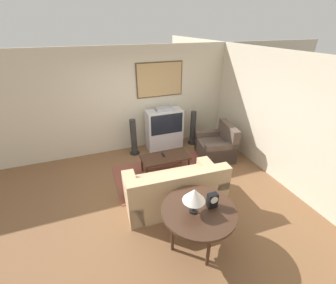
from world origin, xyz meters
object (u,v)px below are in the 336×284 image
Objects in this scene: coffee_table at (165,158)px; armchair at (217,146)px; mantel_clock at (212,200)px; table_lamp at (194,195)px; console_table at (199,213)px; couch at (174,190)px; speaker_tower_right at (193,129)px; speaker_tower_left at (134,138)px; tv at (164,129)px.

armchair is at bearing 8.06° from coffee_table.
coffee_table is at bearing 89.79° from mantel_clock.
table_lamp is (-1.82, -2.26, 0.77)m from armchair.
coffee_table is at bearing 84.19° from console_table.
table_lamp is at bearing 179.76° from mantel_clock.
speaker_tower_right reaches higher than couch.
table_lamp is 0.41× the size of speaker_tower_left.
tv is at bearing 83.07° from mantel_clock.
couch is 1.92× the size of speaker_tower_right.
mantel_clock is 0.23× the size of speaker_tower_right.
mantel_clock is at bearing -90.21° from coffee_table.
couch is at bearing -123.55° from speaker_tower_right.
speaker_tower_right is (1.45, 3.16, -0.23)m from console_table.
table_lamp reaches higher than coffee_table.
couch is 8.25× the size of mantel_clock.
table_lamp is at bearing -86.88° from speaker_tower_left.
coffee_table is at bearing -138.11° from speaker_tower_right.
table_lamp is 1.75× the size of mantel_clock.
tv is 0.87m from speaker_tower_right.
mantel_clock is 3.43m from speaker_tower_right.
speaker_tower_left is 1.73m from speaker_tower_right.
console_table is (-0.21, -2.04, 0.30)m from coffee_table.
console_table is 1.12× the size of speaker_tower_left.
console_table is at bearing 176.77° from mantel_clock.
coffee_table is 2.18m from table_lamp.
couch is at bearing -82.00° from speaker_tower_left.
table_lamp is at bearing -174.39° from console_table.
armchair is at bearing 56.24° from mantel_clock.
couch is 1.18m from mantel_clock.
table_lamp is 0.41× the size of speaker_tower_right.
couch is 2.17m from speaker_tower_left.
couch is 4.71× the size of table_lamp.
armchair is 3.00m from table_lamp.
speaker_tower_left is at bearing 113.36° from coffee_table.
console_table is 0.27m from mantel_clock.
coffee_table is (-1.51, -0.21, 0.10)m from armchair.
couch is 1.80× the size of armchair.
coffee_table is (-0.38, -1.14, -0.18)m from tv.
couch is at bearing 99.61° from mantel_clock.
speaker_tower_right reaches higher than coffee_table.
armchair is 2.79m from mantel_clock.
mantel_clock is at bearing -81.48° from speaker_tower_left.
tv is 3.23m from mantel_clock.
couch is at bearing -99.91° from coffee_table.
speaker_tower_left is (-0.48, 1.12, 0.07)m from coffee_table.
speaker_tower_right is (-0.26, 0.90, 0.17)m from armchair.
speaker_tower_right reaches higher than armchair.
coffee_table is 1.00× the size of console_table.
couch reaches higher than coffee_table.
console_table reaches higher than coffee_table.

